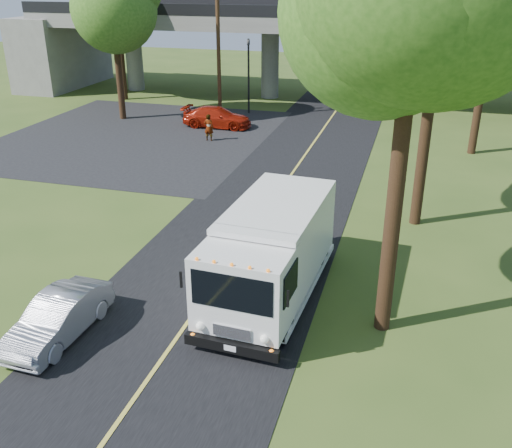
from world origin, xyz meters
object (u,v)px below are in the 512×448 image
at_px(utility_pole, 219,50).
at_px(tree_left_far, 118,0).
at_px(red_sedan, 217,117).
at_px(step_van, 271,251).
at_px(silver_sedan, 59,317).
at_px(tree_right_near, 425,4).
at_px(pedestrian, 209,128).
at_px(traffic_signal, 249,68).

bearing_deg(utility_pole, tree_left_far, 157.57).
bearing_deg(red_sedan, step_van, -156.34).
relative_size(tree_left_far, red_sedan, 2.18).
relative_size(tree_left_far, silver_sedan, 2.63).
xyz_separation_m(tree_right_near, red_sedan, (-12.56, 20.74, -8.15)).
bearing_deg(pedestrian, red_sedan, -77.31).
relative_size(utility_pole, tree_left_far, 0.91).
bearing_deg(pedestrian, tree_left_far, -40.18).
relative_size(tree_right_near, pedestrian, 7.19).
height_order(traffic_signal, red_sedan, traffic_signal).
bearing_deg(step_van, pedestrian, 119.45).
bearing_deg(pedestrian, silver_sedan, 100.34).
distance_m(tree_right_near, tree_left_far, 35.17).
distance_m(step_van, silver_sedan, 6.45).
bearing_deg(step_van, silver_sedan, -140.98).
distance_m(utility_pole, tree_right_near, 26.99).
xyz_separation_m(traffic_signal, tree_left_far, (-10.79, 1.84, 4.25)).
height_order(step_van, pedestrian, step_van).
xyz_separation_m(traffic_signal, step_van, (7.96, -24.23, -1.59)).
bearing_deg(tree_right_near, utility_pole, 119.69).
bearing_deg(traffic_signal, utility_pole, -126.87).
relative_size(traffic_signal, pedestrian, 3.18).
height_order(tree_left_far, red_sedan, tree_left_far).
bearing_deg(step_van, tree_right_near, -10.91).
bearing_deg(tree_left_far, step_van, -54.26).
distance_m(step_van, red_sedan, 21.70).
height_order(tree_right_near, pedestrian, tree_right_near).
bearing_deg(traffic_signal, red_sedan, -100.90).
distance_m(traffic_signal, red_sedan, 5.17).
bearing_deg(utility_pole, step_van, -66.94).
bearing_deg(utility_pole, red_sedan, -75.05).
xyz_separation_m(tree_right_near, pedestrian, (-11.93, 17.48, -7.99)).
bearing_deg(silver_sedan, tree_left_far, 116.48).
bearing_deg(step_van, traffic_signal, 111.31).
xyz_separation_m(traffic_signal, red_sedan, (-0.85, -4.43, -2.54)).
height_order(silver_sedan, pedestrian, pedestrian).
xyz_separation_m(utility_pole, tree_right_near, (13.21, -23.16, 4.21)).
xyz_separation_m(tree_left_far, pedestrian, (10.57, -9.52, -6.63)).
distance_m(tree_left_far, red_sedan, 13.57).
height_order(traffic_signal, step_van, traffic_signal).
bearing_deg(tree_left_far, traffic_signal, -9.65).
bearing_deg(red_sedan, tree_left_far, 57.46).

